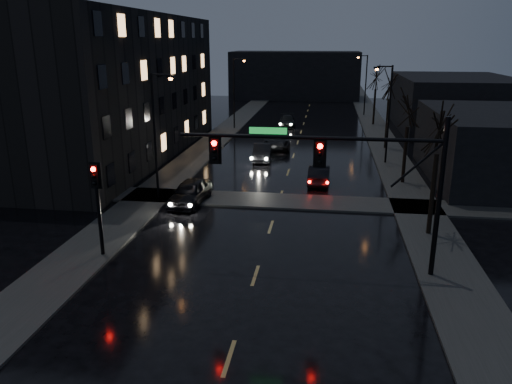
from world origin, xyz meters
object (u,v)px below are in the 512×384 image
(oncoming_car_a, at_px, (190,192))
(oncoming_car_d, at_px, (287,121))
(oncoming_car_c, at_px, (276,140))
(lead_car, at_px, (319,174))
(oncoming_car_b, at_px, (262,152))

(oncoming_car_a, relative_size, oncoming_car_d, 0.97)
(oncoming_car_c, distance_m, lead_car, 12.62)
(oncoming_car_b, distance_m, oncoming_car_d, 17.61)
(oncoming_car_b, relative_size, lead_car, 1.03)
(oncoming_car_d, bearing_deg, oncoming_car_a, -101.60)
(oncoming_car_a, distance_m, lead_car, 9.85)
(oncoming_car_a, xyz_separation_m, oncoming_car_b, (2.94, 12.48, -0.06))
(lead_car, bearing_deg, oncoming_car_c, -68.71)
(oncoming_car_a, relative_size, oncoming_car_c, 0.81)
(oncoming_car_b, xyz_separation_m, lead_car, (4.98, -6.62, -0.02))
(oncoming_car_c, bearing_deg, oncoming_car_b, -103.00)
(oncoming_car_a, bearing_deg, oncoming_car_d, 88.33)
(oncoming_car_a, bearing_deg, oncoming_car_c, 83.70)
(oncoming_car_c, distance_m, oncoming_car_d, 12.35)
(oncoming_car_a, distance_m, oncoming_car_c, 18.09)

